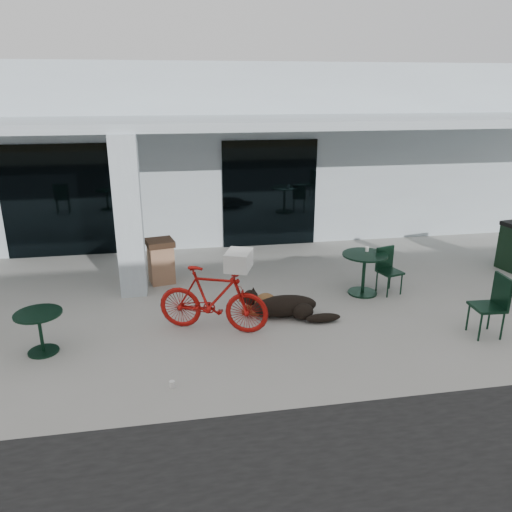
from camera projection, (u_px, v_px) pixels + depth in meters
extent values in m
plane|color=#A3A09A|center=(221.00, 340.00, 8.15)|extent=(80.00, 80.00, 0.00)
cube|color=silver|center=(190.00, 144.00, 15.36)|extent=(22.00, 7.00, 4.50)
cube|color=black|center=(63.00, 201.00, 11.84)|extent=(2.80, 0.06, 2.70)
cube|color=black|center=(270.00, 194.00, 12.66)|extent=(2.40, 0.06, 2.70)
cube|color=silver|center=(129.00, 217.00, 9.55)|extent=(0.50, 0.50, 3.12)
cube|color=silver|center=(200.00, 123.00, 10.48)|extent=(22.00, 2.80, 0.18)
imported|color=#AC120D|center=(213.00, 299.00, 8.33)|extent=(1.95, 1.18, 1.14)
cube|color=white|center=(239.00, 260.00, 8.01)|extent=(0.54, 0.61, 0.30)
cylinder|color=white|center=(172.00, 384.00, 6.86)|extent=(0.10, 0.10, 0.10)
cylinder|color=white|center=(367.00, 249.00, 9.88)|extent=(0.09, 0.09, 0.10)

